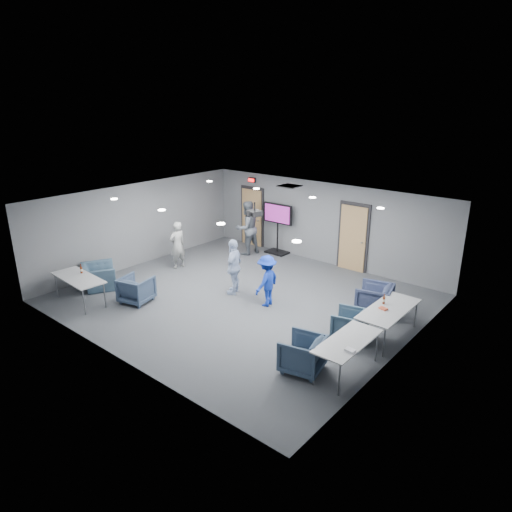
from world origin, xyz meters
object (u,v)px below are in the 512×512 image
Objects in this scene: person_d at (267,281)px; table_right_b at (348,343)px; chair_right_c at (302,354)px; bottle_front at (81,270)px; projector at (255,213)px; person_c at (234,267)px; chair_right_b at (350,324)px; person_b at (247,228)px; tv_stand at (278,225)px; chair_front_b at (98,276)px; chair_front_a at (136,289)px; bottle_right at (384,300)px; chair_right_a at (374,299)px; person_a at (177,245)px; table_right_a at (389,310)px; table_front_left at (78,279)px.

table_right_b is (3.22, -1.46, -0.02)m from person_d.
table_right_b is at bearing 112.59° from chair_right_c.
projector reaches higher than bottle_front.
person_c is 2.11× the size of chair_right_b.
person_b is 1.08m from tv_stand.
chair_front_a is at bearing -147.53° from chair_front_b.
chair_right_a is at bearing 126.68° from bottle_right.
person_b is at bearing -118.77° from chair_right_a.
person_a is 2.06× the size of chair_right_b.
person_a reaches higher than chair_front_a.
bottle_front reaches higher than table_right_a.
chair_right_a is at bearing 32.79° from bottle_front.
bottle_front is at bearing -154.35° from bottle_right.
chair_right_c is 0.46× the size of tv_stand.
tv_stand is at bearing -141.53° from chair_right_b.
table_right_b is 2.06m from bottle_right.
chair_right_a is 0.51× the size of table_right_b.
table_front_left is at bearing -152.30° from bottle_right.
person_a is at bearing 86.52° from bottle_front.
table_front_left reaches higher than chair_front_a.
chair_front_b is (-1.33, -5.10, -0.61)m from person_b.
chair_right_a is 7.82m from chair_front_b.
person_d is 0.74× the size of table_right_a.
chair_right_c is 5.34m from chair_front_a.
person_b is 5.86m from bottle_front.
person_a reaches higher than chair_right_b.
projector is (-3.16, 0.37, 2.06)m from chair_right_b.
person_a is 7.21m from table_right_a.
chair_front_a is 6.46m from bottle_right.
chair_right_c reaches higher than table_front_left.
table_right_a is (4.44, 0.39, -0.11)m from person_c.
person_d is (1.22, -0.05, -0.10)m from person_c.
person_d is at bearing -168.96° from bottle_right.
table_right_a is at bearing 24.10° from bottle_front.
person_d reaches higher than chair_right_c.
person_d is 3.07m from bottle_right.
chair_right_b is at bearing -175.46° from chair_front_a.
person_b is 6.64m from bottle_right.
tv_stand is (-1.21, 3.60, 0.22)m from person_c.
person_d reaches higher than table_right_a.
table_right_a is at bearing 151.05° from chair_right_c.
chair_right_b is at bearing 80.32° from person_d.
chair_front_b is 0.58× the size of table_front_left.
person_c reaches higher than chair_right_b.
table_right_a is 1.06× the size of tv_stand.
person_a is 3.77m from projector.
projector is (3.40, 3.30, 1.72)m from table_front_left.
table_front_left is (-7.22, -3.53, -0.00)m from table_right_a.
person_b is 7.78m from table_right_b.
chair_front_a is at bearing 30.93° from person_a.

